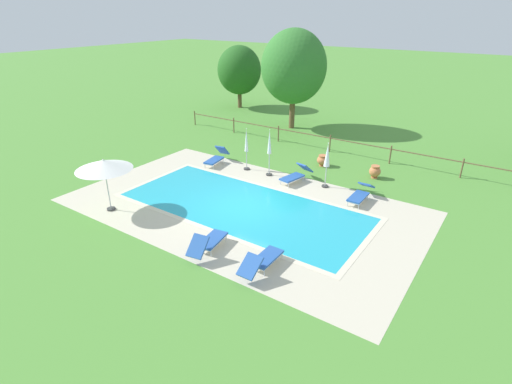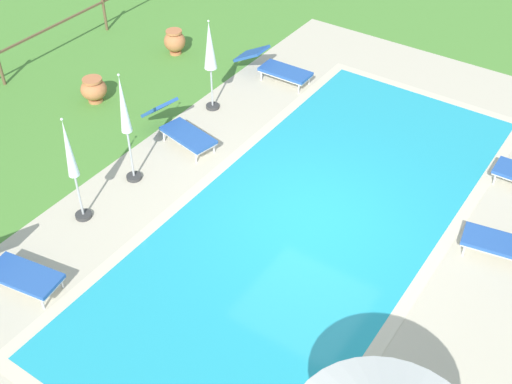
{
  "view_description": "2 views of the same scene",
  "coord_description": "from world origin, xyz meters",
  "px_view_note": "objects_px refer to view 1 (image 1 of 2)",
  "views": [
    {
      "loc": [
        9.31,
        -12.53,
        7.89
      ],
      "look_at": [
        0.38,
        0.5,
        0.6
      ],
      "focal_mm": 27.77,
      "sensor_mm": 36.0,
      "label": 1
    },
    {
      "loc": [
        -8.34,
        -4.36,
        8.58
      ],
      "look_at": [
        -0.52,
        0.95,
        0.61
      ],
      "focal_mm": 45.91,
      "sensor_mm": 36.0,
      "label": 2
    }
  ],
  "objects_px": {
    "sun_lounger_north_near_steps": "(296,175)",
    "terracotta_urn_by_tree": "(375,171)",
    "patio_umbrella_closed_row_mid_west": "(246,145)",
    "terracotta_urn_near_fence": "(323,160)",
    "patio_umbrella_closed_row_west": "(269,147)",
    "sun_lounger_north_far": "(361,194)",
    "tree_far_west": "(294,67)",
    "sun_lounger_south_near_corner": "(216,157)",
    "tree_west_mid": "(239,70)",
    "sun_lounger_north_end": "(208,242)",
    "sun_lounger_north_mid": "(262,260)",
    "patio_umbrella_open_foreground": "(104,165)",
    "patio_umbrella_closed_row_centre": "(327,158)"
  },
  "relations": [
    {
      "from": "sun_lounger_south_near_corner",
      "to": "patio_umbrella_open_foreground",
      "type": "distance_m",
      "value": 7.15
    },
    {
      "from": "sun_lounger_south_near_corner",
      "to": "tree_far_west",
      "type": "distance_m",
      "value": 9.75
    },
    {
      "from": "sun_lounger_north_mid",
      "to": "tree_far_west",
      "type": "height_order",
      "value": "tree_far_west"
    },
    {
      "from": "sun_lounger_north_mid",
      "to": "tree_far_west",
      "type": "distance_m",
      "value": 18.09
    },
    {
      "from": "sun_lounger_north_mid",
      "to": "terracotta_urn_by_tree",
      "type": "relative_size",
      "value": 3.01
    },
    {
      "from": "patio_umbrella_closed_row_mid_west",
      "to": "tree_west_mid",
      "type": "xyz_separation_m",
      "value": [
        -9.28,
        11.91,
        1.79
      ]
    },
    {
      "from": "sun_lounger_north_end",
      "to": "terracotta_urn_near_fence",
      "type": "bearing_deg",
      "value": 92.11
    },
    {
      "from": "sun_lounger_north_near_steps",
      "to": "sun_lounger_north_far",
      "type": "relative_size",
      "value": 1.0
    },
    {
      "from": "sun_lounger_north_far",
      "to": "terracotta_urn_by_tree",
      "type": "relative_size",
      "value": 3.06
    },
    {
      "from": "patio_umbrella_open_foreground",
      "to": "patio_umbrella_closed_row_mid_west",
      "type": "bearing_deg",
      "value": 73.91
    },
    {
      "from": "sun_lounger_north_far",
      "to": "patio_umbrella_closed_row_mid_west",
      "type": "distance_m",
      "value": 6.59
    },
    {
      "from": "sun_lounger_north_far",
      "to": "patio_umbrella_closed_row_west",
      "type": "xyz_separation_m",
      "value": [
        -5.06,
        0.23,
        1.21
      ]
    },
    {
      "from": "sun_lounger_north_end",
      "to": "patio_umbrella_closed_row_west",
      "type": "bearing_deg",
      "value": 106.02
    },
    {
      "from": "tree_west_mid",
      "to": "sun_lounger_south_near_corner",
      "type": "bearing_deg",
      "value": -58.72
    },
    {
      "from": "sun_lounger_north_far",
      "to": "tree_far_west",
      "type": "xyz_separation_m",
      "value": [
        -8.67,
        8.91,
        3.95
      ]
    },
    {
      "from": "patio_umbrella_closed_row_mid_west",
      "to": "tree_west_mid",
      "type": "height_order",
      "value": "tree_west_mid"
    },
    {
      "from": "sun_lounger_north_end",
      "to": "terracotta_urn_by_tree",
      "type": "bearing_deg",
      "value": 75.46
    },
    {
      "from": "tree_far_west",
      "to": "patio_umbrella_open_foreground",
      "type": "bearing_deg",
      "value": -89.67
    },
    {
      "from": "tree_west_mid",
      "to": "terracotta_urn_by_tree",
      "type": "bearing_deg",
      "value": -30.74
    },
    {
      "from": "sun_lounger_south_near_corner",
      "to": "tree_west_mid",
      "type": "bearing_deg",
      "value": 121.28
    },
    {
      "from": "sun_lounger_north_end",
      "to": "terracotta_urn_by_tree",
      "type": "relative_size",
      "value": 3.02
    },
    {
      "from": "sun_lounger_north_near_steps",
      "to": "sun_lounger_north_mid",
      "type": "height_order",
      "value": "sun_lounger_north_near_steps"
    },
    {
      "from": "patio_umbrella_closed_row_west",
      "to": "terracotta_urn_by_tree",
      "type": "distance_m",
      "value": 5.56
    },
    {
      "from": "patio_umbrella_closed_row_west",
      "to": "patio_umbrella_closed_row_centre",
      "type": "bearing_deg",
      "value": 5.1
    },
    {
      "from": "terracotta_urn_near_fence",
      "to": "patio_umbrella_closed_row_mid_west",
      "type": "bearing_deg",
      "value": -138.31
    },
    {
      "from": "sun_lounger_north_mid",
      "to": "patio_umbrella_closed_row_mid_west",
      "type": "bearing_deg",
      "value": 128.87
    },
    {
      "from": "patio_umbrella_open_foreground",
      "to": "terracotta_urn_near_fence",
      "type": "xyz_separation_m",
      "value": [
        5.23,
        10.01,
        -1.74
      ]
    },
    {
      "from": "patio_umbrella_closed_row_centre",
      "to": "sun_lounger_north_end",
      "type": "bearing_deg",
      "value": -97.51
    },
    {
      "from": "patio_umbrella_closed_row_centre",
      "to": "patio_umbrella_closed_row_mid_west",
      "type": "bearing_deg",
      "value": -176.56
    },
    {
      "from": "sun_lounger_north_near_steps",
      "to": "terracotta_urn_by_tree",
      "type": "bearing_deg",
      "value": 41.12
    },
    {
      "from": "patio_umbrella_open_foreground",
      "to": "patio_umbrella_closed_row_mid_west",
      "type": "distance_m",
      "value": 7.52
    },
    {
      "from": "patio_umbrella_closed_row_west",
      "to": "tree_far_west",
      "type": "bearing_deg",
      "value": 112.59
    },
    {
      "from": "sun_lounger_north_far",
      "to": "patio_umbrella_closed_row_mid_west",
      "type": "height_order",
      "value": "patio_umbrella_closed_row_mid_west"
    },
    {
      "from": "sun_lounger_north_near_steps",
      "to": "sun_lounger_north_mid",
      "type": "relative_size",
      "value": 1.01
    },
    {
      "from": "patio_umbrella_closed_row_mid_west",
      "to": "terracotta_urn_near_fence",
      "type": "height_order",
      "value": "patio_umbrella_closed_row_mid_west"
    },
    {
      "from": "patio_umbrella_closed_row_mid_west",
      "to": "patio_umbrella_closed_row_west",
      "type": "bearing_deg",
      "value": -0.14
    },
    {
      "from": "sun_lounger_north_end",
      "to": "terracotta_urn_near_fence",
      "type": "height_order",
      "value": "sun_lounger_north_end"
    },
    {
      "from": "tree_west_mid",
      "to": "sun_lounger_north_end",
      "type": "bearing_deg",
      "value": -56.25
    },
    {
      "from": "sun_lounger_north_end",
      "to": "tree_far_west",
      "type": "distance_m",
      "value": 17.38
    },
    {
      "from": "patio_umbrella_closed_row_west",
      "to": "terracotta_urn_by_tree",
      "type": "height_order",
      "value": "patio_umbrella_closed_row_west"
    },
    {
      "from": "patio_umbrella_closed_row_mid_west",
      "to": "sun_lounger_south_near_corner",
      "type": "bearing_deg",
      "value": -172.41
    },
    {
      "from": "patio_umbrella_closed_row_mid_west",
      "to": "sun_lounger_north_near_steps",
      "type": "bearing_deg",
      "value": 0.6
    },
    {
      "from": "patio_umbrella_open_foreground",
      "to": "sun_lounger_north_far",
      "type": "bearing_deg",
      "value": 39.07
    },
    {
      "from": "sun_lounger_north_far",
      "to": "sun_lounger_south_near_corner",
      "type": "xyz_separation_m",
      "value": [
        -8.39,
        -0.02,
        0.03
      ]
    },
    {
      "from": "patio_umbrella_open_foreground",
      "to": "patio_umbrella_closed_row_west",
      "type": "distance_m",
      "value": 8.02
    },
    {
      "from": "patio_umbrella_closed_row_west",
      "to": "sun_lounger_north_near_steps",
      "type": "bearing_deg",
      "value": 1.27
    },
    {
      "from": "sun_lounger_south_near_corner",
      "to": "sun_lounger_north_near_steps",
      "type": "bearing_deg",
      "value": 3.31
    },
    {
      "from": "patio_umbrella_closed_row_west",
      "to": "terracotta_urn_near_fence",
      "type": "height_order",
      "value": "patio_umbrella_closed_row_west"
    },
    {
      "from": "terracotta_urn_near_fence",
      "to": "tree_far_west",
      "type": "relative_size",
      "value": 0.09
    },
    {
      "from": "terracotta_urn_near_fence",
      "to": "tree_far_west",
      "type": "xyz_separation_m",
      "value": [
        -5.33,
        5.87,
        3.96
      ]
    }
  ]
}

